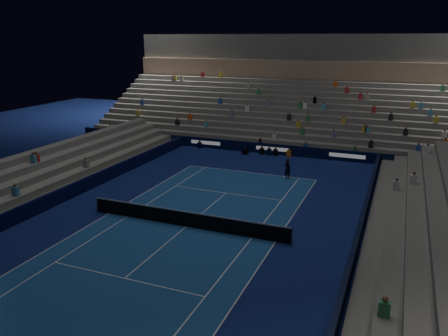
% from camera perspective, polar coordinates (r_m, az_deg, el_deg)
% --- Properties ---
extents(ground, '(90.00, 90.00, 0.00)m').
position_cam_1_polar(ground, '(26.77, -4.85, -7.49)').
color(ground, '#0E1954').
rests_on(ground, ground).
extents(court_surface, '(10.97, 23.77, 0.01)m').
position_cam_1_polar(court_surface, '(26.77, -4.85, -7.48)').
color(court_surface, navy).
rests_on(court_surface, ground).
extents(sponsor_barrier_far, '(44.00, 0.25, 1.00)m').
position_cam_1_polar(sponsor_barrier_far, '(43.06, 6.24, 2.43)').
color(sponsor_barrier_far, black).
rests_on(sponsor_barrier_far, ground).
extents(sponsor_barrier_east, '(0.25, 37.00, 1.00)m').
position_cam_1_polar(sponsor_barrier_east, '(24.14, 16.48, -9.61)').
color(sponsor_barrier_east, black).
rests_on(sponsor_barrier_east, ground).
extents(sponsor_barrier_west, '(0.25, 37.00, 1.00)m').
position_cam_1_polar(sponsor_barrier_west, '(31.90, -20.67, -3.57)').
color(sponsor_barrier_west, black).
rests_on(sponsor_barrier_west, ground).
extents(grandstand_main, '(44.00, 15.20, 11.20)m').
position_cam_1_polar(grandstand_main, '(51.47, 9.24, 7.87)').
color(grandstand_main, '#63635E').
rests_on(grandstand_main, ground).
extents(grandstand_east, '(5.00, 37.00, 2.50)m').
position_cam_1_polar(grandstand_east, '(24.00, 24.91, -9.58)').
color(grandstand_east, '#61615C').
rests_on(grandstand_east, ground).
extents(grandstand_west, '(5.00, 37.00, 2.50)m').
position_cam_1_polar(grandstand_west, '(34.15, -25.06, -2.05)').
color(grandstand_west, slate).
rests_on(grandstand_west, ground).
extents(tennis_net, '(12.90, 0.10, 1.10)m').
position_cam_1_polar(tennis_net, '(26.57, -4.88, -6.49)').
color(tennis_net, '#B2B2B7').
rests_on(tennis_net, ground).
extents(tennis_player, '(0.67, 0.55, 1.58)m').
position_cam_1_polar(tennis_player, '(35.65, 8.13, -0.11)').
color(tennis_player, black).
rests_on(tennis_player, ground).
extents(broadcast_camera, '(0.56, 0.96, 0.59)m').
position_cam_1_polar(broadcast_camera, '(42.90, 2.74, 2.20)').
color(broadcast_camera, black).
rests_on(broadcast_camera, ground).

